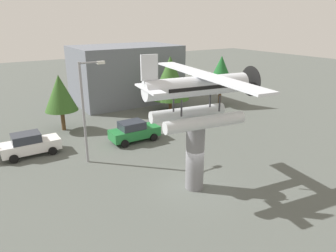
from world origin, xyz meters
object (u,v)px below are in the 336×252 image
object	(u,v)px
tree_center_back	(170,78)
car_near_white	(30,144)
storefront_building	(126,74)
tree_far_east	(221,71)
streetlight_primary	(86,105)
display_pedestal	(195,156)
car_mid_green	(134,131)
floatplane_monument	(199,94)
tree_east	(60,93)

from	to	relation	value
tree_center_back	car_near_white	bearing A→B (deg)	-165.04
storefront_building	tree_far_east	world-z (taller)	storefront_building
car_near_white	streetlight_primary	size ratio (longest dim) A/B	0.58
display_pedestal	tree_far_east	distance (m)	19.79
streetlight_primary	storefront_building	xyz separation A→B (m)	(9.98, 14.92, -0.82)
car_near_white	tree_far_east	distance (m)	22.16
car_mid_green	storefront_building	xyz separation A→B (m)	(5.48, 13.03, 2.53)
display_pedestal	car_near_white	distance (m)	13.09
floatplane_monument	tree_far_east	xyz separation A→B (m)	(13.98, 13.75, -1.74)
tree_center_back	display_pedestal	bearing A→B (deg)	-117.71
display_pedestal	car_near_white	world-z (taller)	display_pedestal
floatplane_monument	tree_far_east	world-z (taller)	floatplane_monument
streetlight_primary	storefront_building	bearing A→B (deg)	56.24
display_pedestal	car_mid_green	xyz separation A→B (m)	(0.38, 8.97, -1.22)
tree_east	tree_center_back	distance (m)	11.65
floatplane_monument	car_near_white	size ratio (longest dim) A/B	2.49
floatplane_monument	tree_east	world-z (taller)	floatplane_monument
tree_east	display_pedestal	bearing A→B (deg)	-75.34
car_mid_green	floatplane_monument	bearing A→B (deg)	-91.61
storefront_building	tree_center_back	size ratio (longest dim) A/B	2.02
car_near_white	storefront_building	size ratio (longest dim) A/B	0.34
storefront_building	tree_east	xyz separation A→B (m)	(-9.79, -6.98, 0.11)
storefront_building	tree_far_east	xyz separation A→B (m)	(8.24, -8.27, 0.72)
car_near_white	car_mid_green	distance (m)	8.14
display_pedestal	tree_east	xyz separation A→B (m)	(-3.93, 15.02, 1.42)
car_near_white	storefront_building	bearing A→B (deg)	40.27
streetlight_primary	tree_far_east	bearing A→B (deg)	20.06
streetlight_primary	tree_east	xyz separation A→B (m)	(0.18, 7.94, -0.71)
floatplane_monument	tree_center_back	distance (m)	16.67
streetlight_primary	tree_center_back	distance (m)	14.07
tree_east	tree_center_back	bearing A→B (deg)	-1.63
storefront_building	tree_east	size ratio (longest dim) A/B	2.40
car_near_white	tree_far_east	size ratio (longest dim) A/B	0.71
car_near_white	tree_center_back	xyz separation A→B (m)	(15.31, 4.09, 2.94)
car_mid_green	streetlight_primary	xyz separation A→B (m)	(-4.49, -1.89, 3.34)
tree_east	tree_far_east	distance (m)	18.09
display_pedestal	car_mid_green	bearing A→B (deg)	87.56
car_near_white	storefront_building	distance (m)	17.82
tree_east	streetlight_primary	bearing A→B (deg)	-91.32
floatplane_monument	car_near_white	xyz separation A→B (m)	(-7.72, 10.62, -4.98)
car_near_white	car_mid_green	bearing A→B (deg)	-11.57
tree_center_back	tree_east	bearing A→B (deg)	178.37
display_pedestal	storefront_building	size ratio (longest dim) A/B	0.34
car_near_white	streetlight_primary	world-z (taller)	streetlight_primary
tree_center_back	tree_far_east	size ratio (longest dim) A/B	1.05
storefront_building	tree_center_back	xyz separation A→B (m)	(1.85, -7.31, 0.41)
car_near_white	tree_center_back	bearing A→B (deg)	14.96
floatplane_monument	car_near_white	world-z (taller)	floatplane_monument
car_near_white	streetlight_primary	distance (m)	5.97
floatplane_monument	storefront_building	world-z (taller)	floatplane_monument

